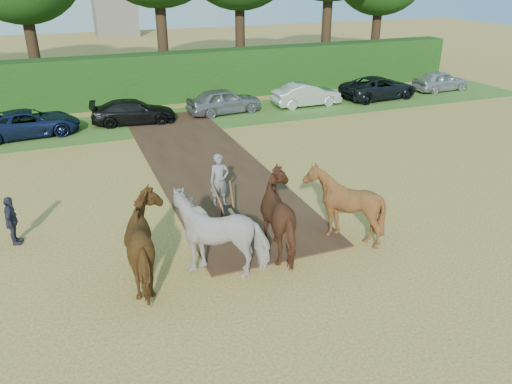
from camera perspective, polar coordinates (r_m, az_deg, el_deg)
ground at (r=15.24m, az=-4.04°, el=-6.24°), size 120.00×120.00×0.00m
earth_strip at (r=21.70m, az=-5.95°, el=3.32°), size 4.50×17.00×0.05m
grass_verge at (r=27.93m, az=-12.98°, el=7.58°), size 50.00×5.00×0.03m
hedgerow at (r=31.92m, az=-14.62°, el=12.21°), size 46.00×1.60×3.00m
spectator_far at (r=16.70m, az=-26.14°, el=-2.98°), size 0.53×0.96×1.55m
plough_team at (r=14.18m, az=-0.28°, el=-3.36°), size 7.59×5.43×2.30m
parked_cars at (r=28.59m, az=-7.12°, el=9.80°), size 40.79×2.97×1.47m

